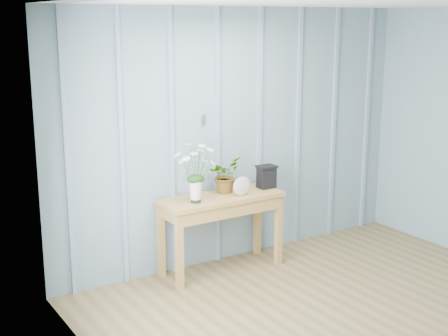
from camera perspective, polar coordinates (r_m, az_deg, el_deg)
room_shell at (r=5.05m, az=9.87°, el=8.82°), size 4.00×4.50×2.50m
sideboard at (r=5.94m, az=-0.26°, el=-3.61°), size 1.20×0.45×0.75m
daisy_vase at (r=5.61m, az=-2.64°, el=0.35°), size 0.40×0.31×0.57m
spider_plant at (r=5.99m, az=0.05°, el=-0.63°), size 0.40×0.38×0.34m
felt_disc_vessel at (r=5.89m, az=1.65°, el=-1.67°), size 0.19×0.07×0.18m
carved_box at (r=6.17m, az=3.90°, el=-0.78°), size 0.19×0.15×0.23m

